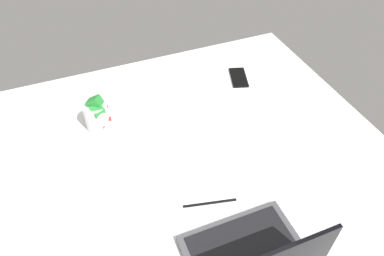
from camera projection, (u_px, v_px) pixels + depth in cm
name	position (u px, v px, depth cm)	size (l,w,h in cm)	color
bed_mattress	(147.00, 200.00, 124.83)	(180.00, 140.00, 18.00)	white
snack_cup	(97.00, 115.00, 133.98)	(9.56, 10.52, 14.61)	silver
cell_phone	(239.00, 77.00, 160.05)	(6.80, 14.00, 0.80)	black
charger_cable	(210.00, 203.00, 112.96)	(17.00, 0.60, 0.60)	black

